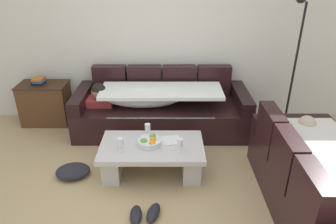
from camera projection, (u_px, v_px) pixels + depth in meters
name	position (u px, v px, depth m)	size (l,w,h in m)	color
ground_plane	(140.00, 204.00, 3.26)	(14.00, 14.00, 0.00)	tan
back_wall	(148.00, 32.00, 4.60)	(9.00, 0.10, 2.70)	silver
couch_along_wall	(158.00, 109.00, 4.57)	(2.49, 0.92, 0.88)	black
couch_near_window	(317.00, 183.00, 3.04)	(0.92, 1.98, 0.88)	black
coffee_table	(151.00, 155.00, 3.66)	(1.20, 0.68, 0.38)	beige
fruit_bowl	(149.00, 142.00, 3.58)	(0.28, 0.28, 0.10)	silver
wine_glass_near_left	(120.00, 142.00, 3.43)	(0.07, 0.07, 0.17)	silver
wine_glass_near_right	(179.00, 143.00, 3.42)	(0.07, 0.07, 0.17)	silver
wine_glass_far_back	(147.00, 128.00, 3.72)	(0.07, 0.07, 0.17)	silver
open_magazine	(167.00, 141.00, 3.67)	(0.28, 0.21, 0.01)	white
side_cabinet	(45.00, 104.00, 4.77)	(0.72, 0.44, 0.64)	#4F301B
book_stack_on_cabinet	(38.00, 81.00, 4.61)	(0.18, 0.20, 0.10)	black
floor_lamp	(293.00, 55.00, 4.30)	(0.33, 0.31, 1.95)	black
pair_of_shoes	(144.00, 214.00, 3.07)	(0.33, 0.32, 0.09)	black
crumpled_garment	(72.00, 171.00, 3.67)	(0.40, 0.32, 0.12)	#232328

